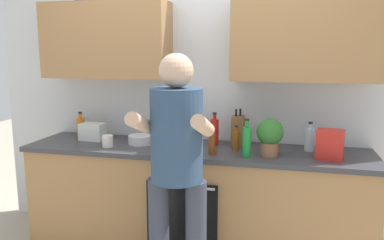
% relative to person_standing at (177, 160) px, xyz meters
% --- Properties ---
extents(back_wall_unit, '(4.00, 0.38, 2.50)m').
position_rel_person_standing_xyz_m(back_wall_unit, '(-0.04, 0.95, 0.50)').
color(back_wall_unit, silver).
rests_on(back_wall_unit, ground).
extents(counter, '(2.84, 0.67, 0.90)m').
position_rel_person_standing_xyz_m(counter, '(-0.04, 0.67, -0.54)').
color(counter, '#A37547').
rests_on(counter, ground).
extents(person_standing, '(0.49, 0.45, 1.67)m').
position_rel_person_standing_xyz_m(person_standing, '(0.00, 0.00, 0.00)').
color(person_standing, '#383D4C').
rests_on(person_standing, ground).
extents(bottle_syrup, '(0.05, 0.05, 0.20)m').
position_rel_person_standing_xyz_m(bottle_syrup, '(0.30, 0.67, -0.00)').
color(bottle_syrup, '#8C4C14').
rests_on(bottle_syrup, counter).
extents(bottle_soy, '(0.06, 0.06, 0.21)m').
position_rel_person_standing_xyz_m(bottle_soy, '(-0.24, 0.79, -0.00)').
color(bottle_soy, black).
rests_on(bottle_soy, counter).
extents(bottle_hotsauce, '(0.07, 0.07, 0.28)m').
position_rel_person_standing_xyz_m(bottle_hotsauce, '(0.10, 0.81, 0.03)').
color(bottle_hotsauce, red).
rests_on(bottle_hotsauce, counter).
extents(bottle_soda, '(0.06, 0.06, 0.29)m').
position_rel_person_standing_xyz_m(bottle_soda, '(0.40, 0.49, 0.03)').
color(bottle_soda, '#198C33').
rests_on(bottle_soda, counter).
extents(bottle_vinegar, '(0.05, 0.05, 0.24)m').
position_rel_person_standing_xyz_m(bottle_vinegar, '(0.14, 0.51, 0.01)').
color(bottle_vinegar, brown).
rests_on(bottle_vinegar, counter).
extents(bottle_juice, '(0.08, 0.08, 0.23)m').
position_rel_person_standing_xyz_m(bottle_juice, '(-1.17, 0.85, 0.01)').
color(bottle_juice, orange).
rests_on(bottle_juice, counter).
extents(bottle_water, '(0.08, 0.08, 0.23)m').
position_rel_person_standing_xyz_m(bottle_water, '(0.87, 0.80, 0.01)').
color(bottle_water, silver).
rests_on(bottle_water, counter).
extents(cup_coffee, '(0.09, 0.09, 0.10)m').
position_rel_person_standing_xyz_m(cup_coffee, '(-0.75, 0.53, -0.04)').
color(cup_coffee, white).
rests_on(cup_coffee, counter).
extents(mixing_bowl, '(0.21, 0.21, 0.08)m').
position_rel_person_standing_xyz_m(mixing_bowl, '(-0.52, 0.70, -0.05)').
color(mixing_bowl, silver).
rests_on(mixing_bowl, counter).
extents(knife_block, '(0.10, 0.14, 0.31)m').
position_rel_person_standing_xyz_m(knife_block, '(0.29, 0.84, 0.04)').
color(knife_block, brown).
rests_on(knife_block, counter).
extents(potted_herb, '(0.20, 0.20, 0.29)m').
position_rel_person_standing_xyz_m(potted_herb, '(0.57, 0.57, 0.07)').
color(potted_herb, '#9E6647').
rests_on(potted_herb, counter).
extents(grocery_bag_produce, '(0.22, 0.15, 0.15)m').
position_rel_person_standing_xyz_m(grocery_bag_produce, '(-0.99, 0.74, -0.01)').
color(grocery_bag_produce, silver).
rests_on(grocery_bag_produce, counter).
extents(grocery_bag_crisps, '(0.22, 0.19, 0.22)m').
position_rel_person_standing_xyz_m(grocery_bag_crisps, '(1.00, 0.59, 0.02)').
color(grocery_bag_crisps, red).
rests_on(grocery_bag_crisps, counter).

